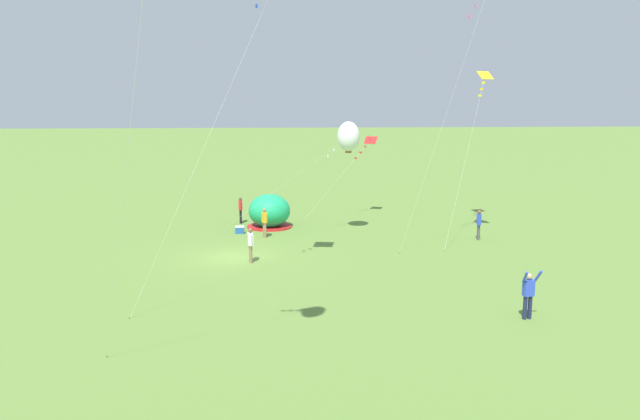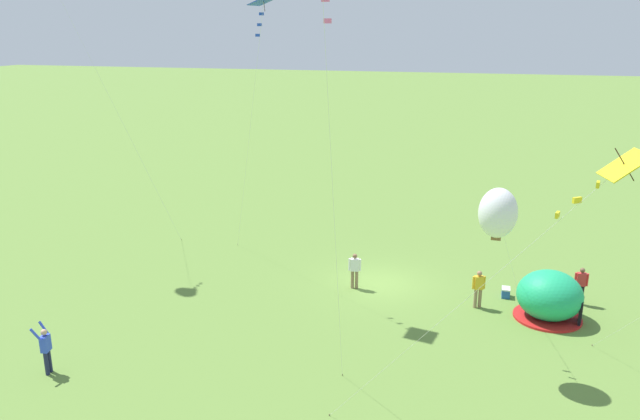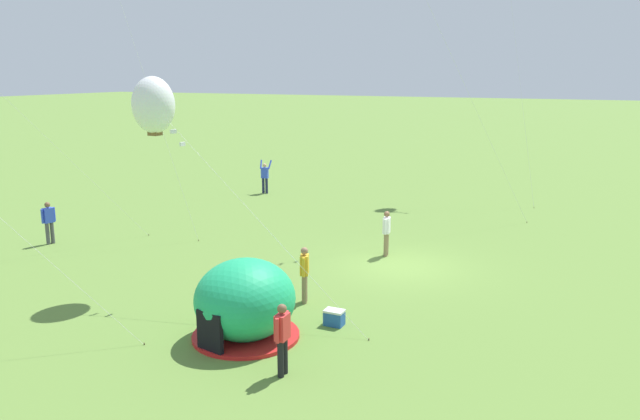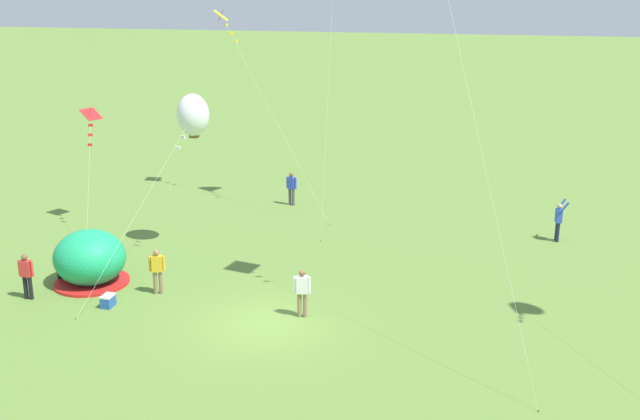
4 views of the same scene
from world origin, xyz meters
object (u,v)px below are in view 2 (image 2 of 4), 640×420
(person_with_toddler, at_px, (581,284))
(person_arms_raised, at_px, (46,348))
(person_strolling, at_px, (478,287))
(cooler_box, at_px, (506,292))
(popup_tent, at_px, (550,296))
(person_watching_sky, at_px, (355,269))
(kite_blue, at_px, (263,9))
(kite_yellow, at_px, (605,181))
(kite_white, at_px, (498,213))

(person_with_toddler, distance_m, person_arms_raised, 21.99)
(person_strolling, bearing_deg, person_arms_raised, 33.87)
(person_with_toddler, bearing_deg, person_strolling, 20.22)
(person_arms_raised, bearing_deg, cooler_box, -144.42)
(popup_tent, relative_size, person_arms_raised, 1.49)
(person_watching_sky, height_order, person_strolling, same)
(person_arms_raised, bearing_deg, person_with_toddler, -148.98)
(cooler_box, relative_size, person_arms_raised, 0.28)
(popup_tent, bearing_deg, cooler_box, -46.26)
(popup_tent, distance_m, kite_blue, 16.94)
(person_strolling, xyz_separation_m, kite_blue, (9.45, 0.73, 11.60))
(popup_tent, bearing_deg, kite_blue, 2.10)
(kite_yellow, bearing_deg, cooler_box, -85.97)
(person_watching_sky, bearing_deg, popup_tent, 174.12)
(cooler_box, distance_m, kite_white, 8.54)
(kite_yellow, bearing_deg, person_strolling, -80.43)
(kite_blue, bearing_deg, person_strolling, -175.60)
(popup_tent, height_order, kite_white, kite_white)
(person_watching_sky, distance_m, person_arms_raised, 13.60)
(popup_tent, relative_size, cooler_box, 5.26)
(popup_tent, bearing_deg, person_watching_sky, -5.88)
(person_arms_raised, bearing_deg, person_strolling, -146.13)
(kite_white, height_order, kite_blue, kite_blue)
(kite_yellow, bearing_deg, person_with_toddler, -97.90)
(cooler_box, distance_m, person_strolling, 2.07)
(kite_white, bearing_deg, person_with_toddler, -120.66)
(kite_yellow, bearing_deg, person_watching_sky, -60.51)
(popup_tent, relative_size, person_watching_sky, 1.63)
(person_with_toddler, bearing_deg, kite_blue, 9.57)
(person_arms_raised, height_order, kite_yellow, kite_yellow)
(cooler_box, distance_m, person_watching_sky, 6.98)
(kite_white, relative_size, kite_yellow, 0.86)
(person_strolling, distance_m, kite_yellow, 15.81)
(person_strolling, bearing_deg, person_watching_sky, -6.16)
(cooler_box, xyz_separation_m, person_strolling, (1.21, 1.51, 0.74))
(kite_blue, bearing_deg, person_watching_sky, -160.50)
(person_watching_sky, relative_size, person_arms_raised, 0.91)
(person_strolling, bearing_deg, popup_tent, 174.65)
(person_watching_sky, bearing_deg, person_with_toddler, -174.37)
(person_watching_sky, relative_size, kite_yellow, 0.18)
(cooler_box, relative_size, person_watching_sky, 0.31)
(cooler_box, height_order, person_watching_sky, person_watching_sky)
(person_watching_sky, distance_m, kite_white, 9.58)
(person_with_toddler, distance_m, kite_white, 8.99)
(person_watching_sky, distance_m, person_strolling, 5.70)
(popup_tent, xyz_separation_m, kite_yellow, (0.65, 13.14, 8.03))
(person_with_toddler, xyz_separation_m, person_strolling, (4.34, 1.60, 0.00))
(person_strolling, height_order, kite_yellow, kite_yellow)
(kite_white, xyz_separation_m, kite_yellow, (-1.78, 8.49, 3.23))
(person_with_toddler, bearing_deg, popup_tent, 52.66)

